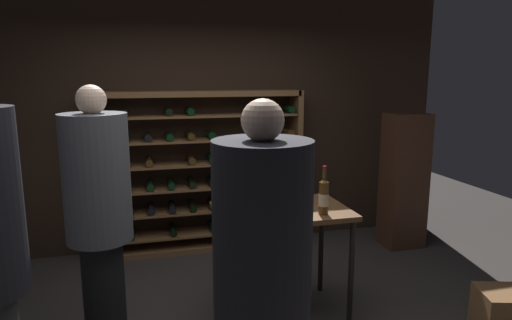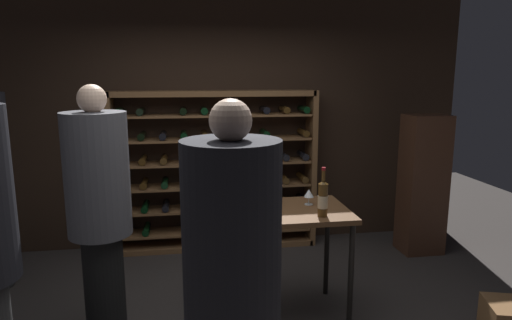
{
  "view_description": "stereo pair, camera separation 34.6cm",
  "coord_description": "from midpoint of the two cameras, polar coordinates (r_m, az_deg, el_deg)",
  "views": [
    {
      "loc": [
        -0.66,
        -3.01,
        1.97
      ],
      "look_at": [
        0.21,
        0.28,
        1.31
      ],
      "focal_mm": 31.47,
      "sensor_mm": 36.0,
      "label": 1
    },
    {
      "loc": [
        -0.32,
        -3.08,
        1.97
      ],
      "look_at": [
        0.21,
        0.28,
        1.31
      ],
      "focal_mm": 31.47,
      "sensor_mm": 36.0,
      "label": 2
    }
  ],
  "objects": [
    {
      "name": "wine_glass_stemmed_right",
      "position": [
        3.72,
        9.4,
        -4.3
      ],
      "size": [
        0.08,
        0.08,
        0.13
      ],
      "color": "silver",
      "rests_on": "tasting_table"
    },
    {
      "name": "tasting_table",
      "position": [
        3.61,
        6.09,
        -7.91
      ],
      "size": [
        1.05,
        0.7,
        0.91
      ],
      "color": "brown",
      "rests_on": "ground"
    },
    {
      "name": "back_wall",
      "position": [
        5.15,
        -3.41,
        5.46
      ],
      "size": [
        5.83,
        0.1,
        2.96
      ],
      "primitive_type": "cube",
      "color": "#332319",
      "rests_on": "ground"
    },
    {
      "name": "wine_bottle_gold_foil",
      "position": [
        3.43,
        11.39,
        -4.83
      ],
      "size": [
        0.08,
        0.08,
        0.38
      ],
      "color": "#4C3314",
      "rests_on": "tasting_table"
    },
    {
      "name": "person_host_in_suit",
      "position": [
        3.37,
        -16.6,
        -5.37
      ],
      "size": [
        0.45,
        0.45,
        1.9
      ],
      "rotation": [
        0.0,
        0.0,
        2.2
      ],
      "color": "black",
      "rests_on": "ground"
    },
    {
      "name": "person_bystander_red_print",
      "position": [
        2.2,
        1.59,
        -14.42
      ],
      "size": [
        0.47,
        0.47,
        1.86
      ],
      "rotation": [
        0.0,
        0.0,
        -1.42
      ],
      "color": "black",
      "rests_on": "ground"
    },
    {
      "name": "display_cabinet",
      "position": [
        5.32,
        22.21,
        -2.92
      ],
      "size": [
        0.44,
        0.36,
        1.54
      ],
      "primitive_type": "cube",
      "color": "#4C2D1E",
      "rests_on": "ground"
    },
    {
      "name": "wine_bottle_red_label",
      "position": [
        3.64,
        4.33,
        -3.91
      ],
      "size": [
        0.08,
        0.08,
        0.35
      ],
      "color": "black",
      "rests_on": "tasting_table"
    },
    {
      "name": "wine_rack",
      "position": [
        5.03,
        -3.33,
        -1.47
      ],
      "size": [
        2.27,
        0.32,
        1.79
      ],
      "color": "brown",
      "rests_on": "ground"
    }
  ]
}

